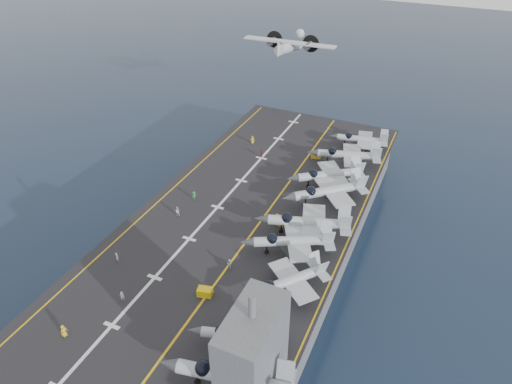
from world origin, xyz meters
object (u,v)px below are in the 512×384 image
at_px(tow_cart_a, 205,292).
at_px(fighter_jet_0, 233,377).
at_px(island_superstructure, 252,344).
at_px(transport_plane, 289,48).

bearing_deg(tow_cart_a, fighter_jet_0, -48.15).
relative_size(island_superstructure, tow_cart_a, 6.43).
bearing_deg(transport_plane, tow_cart_a, -77.65).
bearing_deg(transport_plane, fighter_jet_0, -72.73).
distance_m(tow_cart_a, transport_plane, 78.43).
relative_size(island_superstructure, fighter_jet_0, 0.84).
relative_size(fighter_jet_0, transport_plane, 0.70).
distance_m(island_superstructure, tow_cart_a, 17.32).
xyz_separation_m(island_superstructure, fighter_jet_0, (-1.64, -1.79, -4.69)).
distance_m(fighter_jet_0, transport_plane, 92.21).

